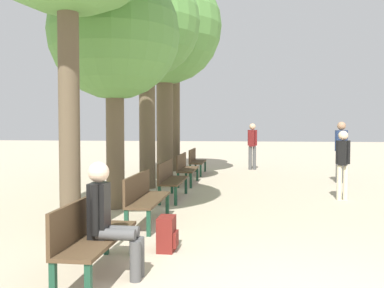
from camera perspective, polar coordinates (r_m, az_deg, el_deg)
bench_row_0 at (r=4.96m, az=-13.33°, el=-11.23°), size 0.43×1.63×0.85m
bench_row_1 at (r=7.28m, az=-6.44°, el=-6.75°), size 0.43×1.63×0.85m
bench_row_2 at (r=9.68m, az=-2.98°, el=-4.42°), size 0.43×1.63×0.85m
bench_row_3 at (r=12.11m, az=-0.91°, el=-3.01°), size 0.43×1.63×0.85m
bench_row_4 at (r=14.56m, az=0.47°, el=-2.08°), size 0.43×1.63×0.85m
tree_row_1 at (r=8.82m, az=-10.31°, el=14.00°), size 2.59×2.59×4.77m
tree_row_2 at (r=11.64m, az=-6.05°, el=15.45°), size 2.80×2.80×5.75m
tree_row_3 at (r=14.09m, az=-3.69°, el=15.08°), size 3.63×3.63×6.61m
tree_row_4 at (r=15.85m, az=-2.41°, el=13.97°), size 2.99×2.99×6.38m
person_seated at (r=4.80m, az=-11.00°, el=-9.47°), size 0.60×0.34×1.28m
backpack at (r=5.80m, az=-3.36°, el=-11.89°), size 0.25×0.35×0.46m
pedestrian_near at (r=10.06m, az=19.47°, el=-2.08°), size 0.31×0.26×1.55m
pedestrian_mid at (r=13.05m, az=19.27°, el=-0.49°), size 0.36×0.30×1.77m
pedestrian_far at (r=16.12m, az=8.05°, el=0.11°), size 0.35×0.28×1.73m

